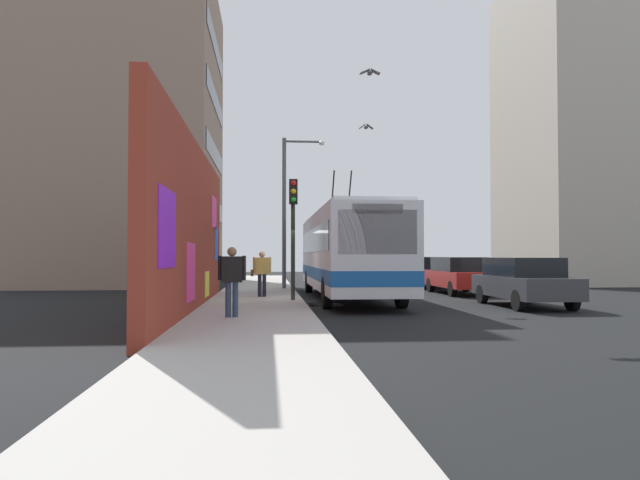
# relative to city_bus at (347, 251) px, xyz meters

# --- Properties ---
(ground_plane) EXTENTS (80.00, 80.00, 0.00)m
(ground_plane) POSITION_rel_city_bus_xyz_m (-1.25, 1.80, -1.83)
(ground_plane) COLOR black
(sidewalk_slab) EXTENTS (48.00, 3.20, 0.15)m
(sidewalk_slab) POSITION_rel_city_bus_xyz_m (-1.25, 3.40, -1.76)
(sidewalk_slab) COLOR #ADA8A0
(sidewalk_slab) RESTS_ON ground_plane
(graffiti_wall) EXTENTS (14.83, 0.32, 4.85)m
(graffiti_wall) POSITION_rel_city_bus_xyz_m (-4.83, 5.15, 0.59)
(graffiti_wall) COLOR maroon
(graffiti_wall) RESTS_ON ground_plane
(building_far_left) EXTENTS (11.91, 9.81, 17.55)m
(building_far_left) POSITION_rel_city_bus_xyz_m (12.66, 11.00, 6.94)
(building_far_left) COLOR gray
(building_far_left) RESTS_ON ground_plane
(building_far_right) EXTENTS (9.29, 6.52, 18.66)m
(building_far_right) POSITION_rel_city_bus_xyz_m (11.54, -15.20, 7.50)
(building_far_right) COLOR #B2A899
(building_far_right) RESTS_ON ground_plane
(city_bus) EXTENTS (12.52, 2.63, 5.08)m
(city_bus) POSITION_rel_city_bus_xyz_m (0.00, 0.00, 0.00)
(city_bus) COLOR silver
(city_bus) RESTS_ON ground_plane
(parked_car_dark_gray) EXTENTS (4.48, 1.87, 1.58)m
(parked_car_dark_gray) POSITION_rel_city_bus_xyz_m (-3.85, -5.20, -1.00)
(parked_car_dark_gray) COLOR #38383D
(parked_car_dark_gray) RESTS_ON ground_plane
(parked_car_red) EXTENTS (4.82, 1.85, 1.58)m
(parked_car_red) POSITION_rel_city_bus_xyz_m (2.52, -5.20, -1.00)
(parked_car_red) COLOR #B21E19
(parked_car_red) RESTS_ON ground_plane
(parked_car_navy) EXTENTS (4.49, 1.82, 1.58)m
(parked_car_navy) POSITION_rel_city_bus_xyz_m (7.78, -5.20, -1.00)
(parked_car_navy) COLOR navy
(parked_car_navy) RESTS_ON ground_plane
(parked_car_white) EXTENTS (4.19, 1.87, 1.58)m
(parked_car_white) POSITION_rel_city_bus_xyz_m (13.03, -5.20, -1.00)
(parked_car_white) COLOR white
(parked_car_white) RESTS_ON ground_plane
(pedestrian_midblock) EXTENTS (0.22, 0.74, 1.65)m
(pedestrian_midblock) POSITION_rel_city_bus_xyz_m (-0.57, 3.22, -0.72)
(pedestrian_midblock) COLOR #1E1E2D
(pedestrian_midblock) RESTS_ON sidewalk_slab
(pedestrian_near_wall) EXTENTS (0.23, 0.68, 1.70)m
(pedestrian_near_wall) POSITION_rel_city_bus_xyz_m (-7.68, 3.87, -0.68)
(pedestrian_near_wall) COLOR #2D3F59
(pedestrian_near_wall) RESTS_ON sidewalk_slab
(traffic_light) EXTENTS (0.49, 0.28, 4.09)m
(traffic_light) POSITION_rel_city_bus_xyz_m (-2.34, 2.15, 1.07)
(traffic_light) COLOR #2D382D
(traffic_light) RESTS_ON sidewalk_slab
(street_lamp) EXTENTS (0.44, 1.97, 6.94)m
(street_lamp) POSITION_rel_city_bus_xyz_m (4.97, 2.03, 2.30)
(street_lamp) COLOR #4C4C51
(street_lamp) RESTS_ON sidewalk_slab
(flying_pigeons) EXTENTS (6.02, 1.39, 0.37)m
(flying_pigeons) POSITION_rel_city_bus_xyz_m (-3.77, -0.16, 4.63)
(flying_pigeons) COLOR #47474C
(curbside_puddle) EXTENTS (1.51, 1.51, 0.00)m
(curbside_puddle) POSITION_rel_city_bus_xyz_m (-2.53, 1.20, -1.83)
(curbside_puddle) COLOR black
(curbside_puddle) RESTS_ON ground_plane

